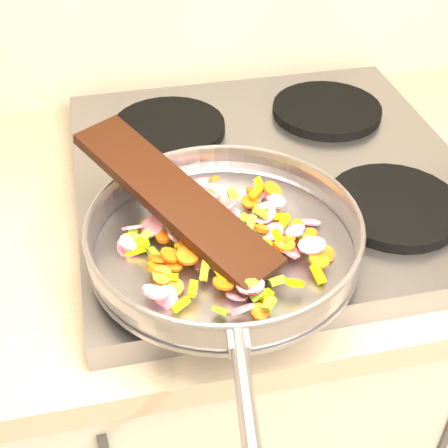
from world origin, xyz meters
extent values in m
cube|color=#939399|center=(-0.70, 1.67, 0.92)|extent=(0.60, 0.60, 0.04)
cylinder|color=black|center=(-0.84, 1.52, 0.95)|extent=(0.19, 0.19, 0.02)
cylinder|color=black|center=(-0.56, 1.52, 0.95)|extent=(0.19, 0.19, 0.02)
cylinder|color=black|center=(-0.84, 1.81, 0.95)|extent=(0.19, 0.19, 0.02)
cylinder|color=black|center=(-0.56, 1.81, 0.95)|extent=(0.19, 0.19, 0.02)
cylinder|color=#9E9EA5|center=(-0.82, 1.48, 0.96)|extent=(0.34, 0.34, 0.01)
torus|color=#9E9EA5|center=(-0.82, 1.48, 0.98)|extent=(0.38, 0.38, 0.04)
torus|color=#9E9EA5|center=(-0.82, 1.48, 1.00)|extent=(0.35, 0.35, 0.01)
cylinder|color=#9E9EA5|center=(-0.85, 1.21, 1.00)|extent=(0.04, 0.19, 0.02)
cube|color=#9E9EA5|center=(-0.84, 1.30, 0.99)|extent=(0.03, 0.03, 0.02)
cylinder|color=#DF5E0E|center=(-0.81, 1.42, 0.98)|extent=(0.03, 0.03, 0.02)
cube|color=#7EAE26|center=(-0.91, 1.53, 0.97)|extent=(0.02, 0.02, 0.02)
cube|color=#7EAE26|center=(-0.82, 1.54, 0.97)|extent=(0.02, 0.02, 0.02)
cylinder|color=#DF5E0E|center=(-0.89, 1.49, 0.98)|extent=(0.03, 0.03, 0.01)
cube|color=#7EAE26|center=(-0.85, 1.36, 0.98)|extent=(0.02, 0.02, 0.02)
cylinder|color=#DF5E0E|center=(-0.81, 1.44, 0.98)|extent=(0.02, 0.02, 0.02)
cube|color=#7EAE26|center=(-0.81, 1.39, 0.98)|extent=(0.03, 0.02, 0.01)
cube|color=#7EAE26|center=(-0.78, 1.52, 0.97)|extent=(0.02, 0.02, 0.01)
cube|color=#7EAE26|center=(-0.74, 1.45, 0.98)|extent=(0.02, 0.02, 0.02)
cube|color=yellow|center=(-0.77, 1.46, 0.98)|extent=(0.02, 0.02, 0.01)
cube|color=yellow|center=(-0.74, 1.49, 0.98)|extent=(0.02, 0.02, 0.02)
cylinder|color=#DC1553|center=(-0.91, 1.40, 0.98)|extent=(0.03, 0.04, 0.02)
cylinder|color=#DF5E0E|center=(-0.80, 1.35, 0.97)|extent=(0.03, 0.03, 0.01)
cylinder|color=#DF5E0E|center=(-0.90, 1.45, 0.98)|extent=(0.03, 0.02, 0.02)
cube|color=yellow|center=(-0.93, 1.52, 0.97)|extent=(0.02, 0.02, 0.01)
cube|color=yellow|center=(-0.92, 1.49, 0.98)|extent=(0.02, 0.03, 0.02)
cylinder|color=#DF5E0E|center=(-0.89, 1.44, 0.98)|extent=(0.03, 0.03, 0.01)
cylinder|color=#DC1553|center=(-0.93, 1.50, 0.97)|extent=(0.04, 0.04, 0.03)
cylinder|color=#DF5E0E|center=(-0.70, 1.43, 0.97)|extent=(0.03, 0.03, 0.02)
cylinder|color=#DF5E0E|center=(-0.75, 1.52, 0.98)|extent=(0.03, 0.03, 0.02)
cube|color=yellow|center=(-0.80, 1.41, 0.98)|extent=(0.02, 0.01, 0.02)
cube|color=#7EAE26|center=(-0.81, 1.39, 0.99)|extent=(0.02, 0.03, 0.01)
cylinder|color=#DF5E0E|center=(-0.91, 1.44, 0.98)|extent=(0.03, 0.03, 0.02)
cube|color=yellow|center=(-0.87, 1.59, 0.98)|extent=(0.02, 0.03, 0.01)
cube|color=#7EAE26|center=(-0.86, 1.59, 0.99)|extent=(0.02, 0.02, 0.01)
cube|color=#7EAE26|center=(-0.79, 1.55, 0.99)|extent=(0.01, 0.02, 0.01)
cylinder|color=#DC1553|center=(-0.82, 1.39, 0.97)|extent=(0.03, 0.03, 0.02)
cube|color=#7EAE26|center=(-0.77, 1.38, 0.98)|extent=(0.02, 0.02, 0.01)
cube|color=#7EAE26|center=(-0.76, 1.51, 0.98)|extent=(0.02, 0.02, 0.02)
cylinder|color=#DF5E0E|center=(-0.86, 1.50, 0.98)|extent=(0.03, 0.02, 0.03)
cube|color=yellow|center=(-0.87, 1.39, 0.98)|extent=(0.02, 0.02, 0.01)
cube|color=yellow|center=(-0.75, 1.45, 0.99)|extent=(0.01, 0.02, 0.02)
cylinder|color=#DF5E0E|center=(-0.80, 1.42, 0.98)|extent=(0.02, 0.02, 0.02)
cylinder|color=#DC1553|center=(-0.88, 1.49, 0.98)|extent=(0.03, 0.03, 0.02)
cylinder|color=#DC1553|center=(-0.90, 1.40, 0.97)|extent=(0.03, 0.03, 0.03)
cube|color=yellow|center=(-0.72, 1.39, 0.97)|extent=(0.02, 0.03, 0.02)
cube|color=yellow|center=(-0.89, 1.38, 0.97)|extent=(0.02, 0.02, 0.01)
cylinder|color=#DC1553|center=(-0.80, 1.53, 0.97)|extent=(0.03, 0.03, 0.01)
cylinder|color=#DC1553|center=(-0.72, 1.43, 0.98)|extent=(0.05, 0.05, 0.01)
cylinder|color=#DF5E0E|center=(-0.75, 1.56, 0.97)|extent=(0.03, 0.03, 0.02)
cube|color=#7EAE26|center=(-0.80, 1.37, 0.98)|extent=(0.02, 0.02, 0.02)
cylinder|color=#DF5E0E|center=(-0.75, 1.45, 0.98)|extent=(0.03, 0.03, 0.03)
cylinder|color=#DF5E0E|center=(-0.85, 1.55, 0.97)|extent=(0.03, 0.03, 0.01)
cylinder|color=#DF5E0E|center=(-0.81, 1.39, 0.98)|extent=(0.03, 0.03, 0.02)
cylinder|color=#DC1553|center=(-0.73, 1.46, 0.98)|extent=(0.04, 0.04, 0.01)
cube|color=yellow|center=(-0.89, 1.50, 0.97)|extent=(0.02, 0.02, 0.02)
cylinder|color=#DC1553|center=(-0.79, 1.46, 0.97)|extent=(0.04, 0.04, 0.02)
cylinder|color=#DF5E0E|center=(-0.75, 1.44, 0.98)|extent=(0.03, 0.03, 0.01)
cylinder|color=#DC1553|center=(-0.82, 1.60, 0.98)|extent=(0.03, 0.03, 0.02)
cube|color=yellow|center=(-0.79, 1.43, 0.97)|extent=(0.01, 0.02, 0.01)
cylinder|color=#DC1553|center=(-0.74, 1.57, 0.97)|extent=(0.03, 0.04, 0.02)
cylinder|color=#DC1553|center=(-0.76, 1.56, 0.97)|extent=(0.04, 0.04, 0.02)
cylinder|color=#DF5E0E|center=(-0.90, 1.42, 0.97)|extent=(0.03, 0.03, 0.01)
cube|color=#7EAE26|center=(-0.80, 1.46, 0.98)|extent=(0.02, 0.02, 0.01)
cylinder|color=#DF5E0E|center=(-0.77, 1.55, 0.97)|extent=(0.02, 0.02, 0.01)
cube|color=yellow|center=(-0.84, 1.56, 0.98)|extent=(0.02, 0.03, 0.02)
cube|color=yellow|center=(-0.87, 1.47, 0.98)|extent=(0.02, 0.01, 0.01)
cylinder|color=#DC1553|center=(-0.93, 1.52, 0.98)|extent=(0.03, 0.03, 0.02)
cylinder|color=#DC1553|center=(-0.73, 1.53, 0.98)|extent=(0.03, 0.03, 0.02)
cylinder|color=#DF5E0E|center=(-0.71, 1.46, 0.97)|extent=(0.02, 0.02, 0.01)
cylinder|color=#DC1553|center=(-0.82, 1.58, 0.97)|extent=(0.04, 0.04, 0.02)
cylinder|color=#DC1553|center=(-0.86, 1.55, 0.97)|extent=(0.04, 0.04, 0.01)
cube|color=#7EAE26|center=(-0.87, 1.49, 0.97)|extent=(0.02, 0.02, 0.01)
cylinder|color=#DC1553|center=(-0.70, 1.49, 0.97)|extent=(0.03, 0.03, 0.02)
cube|color=yellow|center=(-0.79, 1.38, 0.97)|extent=(0.02, 0.02, 0.01)
cube|color=yellow|center=(-0.75, 1.57, 0.98)|extent=(0.01, 0.02, 0.01)
cube|color=#7EAE26|center=(-0.79, 1.52, 0.97)|extent=(0.02, 0.02, 0.02)
cylinder|color=#DF5E0E|center=(-0.71, 1.41, 0.98)|extent=(0.03, 0.04, 0.01)
cube|color=#7EAE26|center=(-0.78, 1.49, 0.98)|extent=(0.02, 0.02, 0.01)
cube|color=#7EAE26|center=(-0.91, 1.50, 0.98)|extent=(0.02, 0.02, 0.01)
cylinder|color=#DC1553|center=(-0.74, 1.44, 0.98)|extent=(0.04, 0.05, 0.03)
cylinder|color=#DF5E0E|center=(-0.74, 1.45, 0.98)|extent=(0.03, 0.03, 0.02)
cylinder|color=#DF5E0E|center=(-0.82, 1.57, 0.97)|extent=(0.03, 0.03, 0.01)
cylinder|color=#DF5E0E|center=(-0.87, 1.44, 0.99)|extent=(0.04, 0.04, 0.01)
cylinder|color=#DC1553|center=(-0.73, 1.53, 0.98)|extent=(0.04, 0.03, 0.01)
cube|color=#7EAE26|center=(-0.93, 1.50, 0.98)|extent=(0.02, 0.03, 0.02)
cube|color=#7EAE26|center=(-0.79, 1.35, 0.98)|extent=(0.02, 0.02, 0.01)
cube|color=#7EAE26|center=(-0.71, 1.43, 0.97)|extent=(0.02, 0.02, 0.02)
cylinder|color=#DF5E0E|center=(-0.85, 1.57, 0.98)|extent=(0.03, 0.03, 0.03)
cylinder|color=#DF5E0E|center=(-0.89, 1.41, 0.97)|extent=(0.03, 0.03, 0.02)
cube|color=yellow|center=(-0.90, 1.42, 0.98)|extent=(0.03, 0.02, 0.01)
cube|color=yellow|center=(-0.76, 1.37, 0.98)|extent=(0.02, 0.02, 0.02)
cylinder|color=#DF5E0E|center=(-0.89, 1.45, 0.98)|extent=(0.03, 0.03, 0.02)
cube|color=yellow|center=(-0.85, 1.42, 0.98)|extent=(0.02, 0.03, 0.02)
cylinder|color=#DF5E0E|center=(-0.77, 1.48, 0.98)|extent=(0.03, 0.03, 0.02)
cube|color=#7EAE26|center=(-0.91, 1.48, 0.97)|extent=(0.02, 0.02, 0.01)
cube|color=yellow|center=(-0.93, 1.49, 0.97)|extent=(0.03, 0.01, 0.01)
cylinder|color=#DC1553|center=(-0.83, 1.54, 0.97)|extent=(0.03, 0.03, 0.02)
cube|color=#7EAE26|center=(-0.79, 1.47, 0.98)|extent=(0.02, 0.02, 0.01)
cylinder|color=#DC1553|center=(-0.88, 1.59, 0.98)|extent=(0.04, 0.04, 0.02)
cube|color=yellow|center=(-0.83, 1.56, 0.99)|extent=(0.03, 0.02, 0.02)
cylinder|color=#DC1553|center=(-0.90, 1.43, 0.96)|extent=(0.03, 0.03, 0.02)
cylinder|color=#DF5E0E|center=(-0.72, 1.48, 0.98)|extent=(0.03, 0.03, 0.02)
cube|color=#7EAE26|center=(-0.88, 1.54, 0.98)|extent=(0.02, 0.02, 0.01)
cylinder|color=#DC1553|center=(-0.83, 1.54, 0.97)|extent=(0.03, 0.03, 0.01)
cube|color=yellow|center=(-0.75, 1.56, 0.98)|extent=(0.02, 0.02, 0.01)
cylinder|color=#DF5E0E|center=(-0.87, 1.46, 0.98)|extent=(0.03, 0.03, 0.02)
cylinder|color=#DC1553|center=(-0.80, 1.53, 0.98)|extent=(0.03, 0.03, 0.03)
cylinder|color=#DF5E0E|center=(-0.73, 1.56, 0.98)|extent=(0.03, 0.04, 0.02)
cube|color=yellow|center=(-0.90, 1.44, 0.97)|extent=(0.02, 0.02, 0.01)
cylinder|color=#DF5E0E|center=(-0.81, 1.60, 0.98)|extent=(0.03, 0.03, 0.02)
cylinder|color=#DC1553|center=(-0.90, 1.51, 0.98)|extent=(0.04, 0.04, 0.02)
cylinder|color=#DC1553|center=(-0.84, 1.43, 0.98)|extent=(0.04, 0.04, 0.02)
cube|color=#7EAE26|center=(-0.72, 1.46, 0.97)|extent=(0.03, 0.02, 0.02)
cylinder|color=#DF5E0E|center=(-0.70, 1.45, 0.97)|extent=(0.02, 0.02, 0.02)
cube|color=yellow|center=(-0.84, 1.41, 0.98)|extent=(0.02, 0.03, 0.02)
cylinder|color=#DC1553|center=(-0.85, 1.45, 0.97)|extent=(0.04, 0.05, 0.03)
cylinder|color=#DF5E0E|center=(-0.83, 1.44, 0.98)|extent=(0.03, 0.03, 0.03)
cylinder|color=#DC1553|center=(-0.84, 1.53, 0.98)|extent=(0.03, 0.04, 0.03)
cylinder|color=#DC1553|center=(-0.75, 1.47, 0.98)|extent=(0.03, 0.03, 0.02)
cube|color=yellow|center=(-0.76, 1.55, 0.98)|extent=(0.02, 0.02, 0.01)
cylinder|color=#DF5E0E|center=(-0.73, 1.46, 0.97)|extent=(0.03, 0.03, 0.01)
cube|color=yellow|center=(-0.83, 1.51, 0.98)|extent=(0.01, 0.02, 0.01)
cube|color=#7EAE26|center=(-0.85, 1.58, 0.98)|extent=(0.02, 0.02, 0.01)
cylinder|color=#DC1553|center=(-0.75, 1.51, 0.98)|extent=(0.05, 0.05, 0.02)
cylinder|color=#DC1553|center=(-0.81, 1.38, 0.98)|extent=(0.04, 0.04, 0.01)
cylinder|color=#DC1553|center=(-0.94, 1.49, 0.98)|extent=(0.03, 0.03, 0.02)
cube|color=yellow|center=(-0.73, 1.51, 0.97)|extent=(0.02, 0.02, 0.02)
cube|color=yellow|center=(-0.87, 1.50, 0.98)|extent=(0.02, 0.03, 0.01)
cylinder|color=#DC1553|center=(-0.90, 1.54, 0.97)|extent=(0.04, 0.03, 0.03)
cube|color=yellow|center=(-0.88, 1.53, 0.97)|extent=(0.02, 0.03, 0.01)
cylinder|color=#DF5E0E|center=(-0.83, 1.40, 0.98)|extent=(0.04, 0.04, 0.01)
cylinder|color=#DF5E0E|center=(-0.90, 1.42, 0.98)|extent=(0.03, 0.03, 0.02)
cylinder|color=#DF5E0E|center=(-0.83, 1.58, 0.97)|extent=(0.02, 0.02, 0.02)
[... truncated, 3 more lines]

